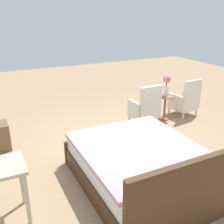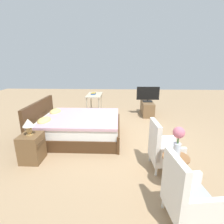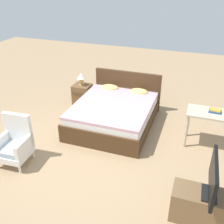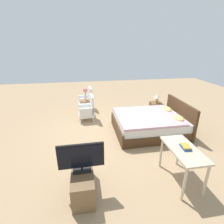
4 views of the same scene
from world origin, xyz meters
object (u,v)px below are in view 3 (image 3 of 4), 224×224
Objects in this scene: vanity_desk at (214,118)px; armchair_by_window_right at (15,144)px; table_lamp at (81,77)px; bed at (115,112)px; tv_flatscreen at (213,179)px; book_stack at (215,111)px; nightstand at (82,95)px; tv_stand at (206,207)px.

armchair_by_window_right is at bearing -152.98° from vanity_desk.
bed is at bearing -30.01° from table_lamp.
armchair_by_window_right is at bearing 176.11° from tv_flatscreen.
bed is 8.92× the size of book_stack.
nightstand is 4.24m from tv_stand.
tv_stand is 1.18× the size of tv_flatscreen.
armchair_by_window_right is 2.56m from nightstand.
bed is 2.60× the size of tv_flatscreen.
bed reaches higher than table_lamp.
tv_stand is 4.05× the size of book_stack.
nightstand is at bearing 150.01° from bed.
nightstand is 0.50m from table_lamp.
vanity_desk is 0.15m from book_stack.
bed reaches higher than tv_stand.
nightstand reaches higher than tv_stand.
armchair_by_window_right is at bearing -124.06° from bed.
tv_stand is at bearing -3.89° from armchair_by_window_right.
tv_flatscreen is at bearing -90.63° from vanity_desk.
tv_stand is (2.07, -2.13, -0.05)m from bed.
nightstand is at bearing 139.06° from tv_stand.
book_stack is at bearing 89.62° from tv_flatscreen.
armchair_by_window_right is at bearing -93.28° from nightstand.
tv_flatscreen is 1.95m from vanity_desk.
tv_stand is 1.99m from vanity_desk.
armchair_by_window_right reaches higher than tv_stand.
tv_stand is at bearing -40.94° from nightstand.
nightstand is at bearing 166.09° from book_stack.
armchair_by_window_right reaches higher than nightstand.
bed reaches higher than vanity_desk.
tv_flatscreen is at bearing -90.38° from book_stack.
tv_stand is (3.35, -0.23, -0.13)m from armchair_by_window_right.
table_lamp is 4.25m from tv_flatscreen.
nightstand is 0.69× the size of tv_flatscreen.
book_stack is at bearing 27.53° from armchair_by_window_right.
table_lamp is at bearing 86.72° from armchair_by_window_right.
table_lamp reaches higher than tv_stand.
vanity_desk is (0.02, 1.95, -0.14)m from tv_flatscreen.
book_stack is (3.22, -0.80, 0.50)m from nightstand.
table_lamp is at bearing 165.55° from vanity_desk.
book_stack reaches higher than vanity_desk.
book_stack is at bearing -13.92° from table_lamp.
armchair_by_window_right is 3.36m from tv_stand.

